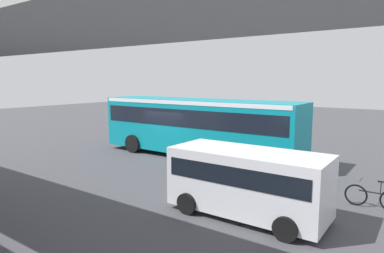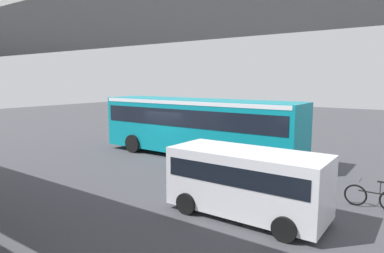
{
  "view_description": "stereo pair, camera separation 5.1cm",
  "coord_description": "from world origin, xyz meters",
  "px_view_note": "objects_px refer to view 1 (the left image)",
  "views": [
    {
      "loc": [
        -11.65,
        14.34,
        4.18
      ],
      "look_at": [
        -0.8,
        -0.99,
        1.6
      ],
      "focal_mm": 31.66,
      "sensor_mm": 36.0,
      "label": 1
    },
    {
      "loc": [
        -11.69,
        14.31,
        4.18
      ],
      "look_at": [
        -0.8,
        -0.99,
        1.6
      ],
      "focal_mm": 31.66,
      "sensor_mm": 36.0,
      "label": 2
    }
  ],
  "objects_px": {
    "parked_van": "(248,179)",
    "traffic_sign": "(199,114)",
    "city_bus": "(198,123)",
    "bicycle_black": "(373,197)"
  },
  "relations": [
    {
      "from": "parked_van",
      "to": "traffic_sign",
      "type": "distance_m",
      "value": 12.83
    },
    {
      "from": "city_bus",
      "to": "traffic_sign",
      "type": "relative_size",
      "value": 4.12
    },
    {
      "from": "bicycle_black",
      "to": "city_bus",
      "type": "bearing_deg",
      "value": -18.2
    },
    {
      "from": "bicycle_black",
      "to": "traffic_sign",
      "type": "xyz_separation_m",
      "value": [
        11.51,
        -6.78,
        1.52
      ]
    },
    {
      "from": "traffic_sign",
      "to": "bicycle_black",
      "type": "bearing_deg",
      "value": 149.51
    },
    {
      "from": "city_bus",
      "to": "traffic_sign",
      "type": "distance_m",
      "value": 4.57
    },
    {
      "from": "city_bus",
      "to": "bicycle_black",
      "type": "xyz_separation_m",
      "value": [
        -9.0,
        2.96,
        -1.51
      ]
    },
    {
      "from": "bicycle_black",
      "to": "traffic_sign",
      "type": "bearing_deg",
      "value": -30.49
    },
    {
      "from": "traffic_sign",
      "to": "parked_van",
      "type": "bearing_deg",
      "value": 130.88
    },
    {
      "from": "parked_van",
      "to": "traffic_sign",
      "type": "bearing_deg",
      "value": -49.12
    }
  ]
}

